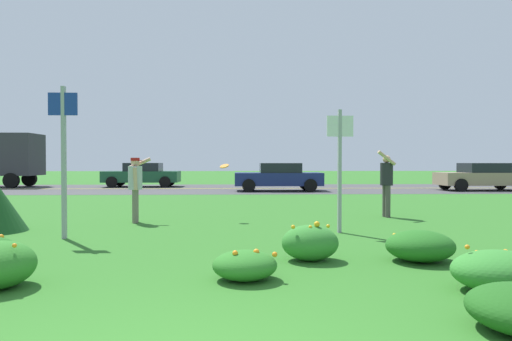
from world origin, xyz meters
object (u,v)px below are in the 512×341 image
Objects in this scene: car_navy_center_left at (279,177)px; frisbee_orange at (224,166)px; sign_post_near_path at (64,147)px; person_catcher_dark_shirt at (386,180)px; person_thrower_red_cap_gray_shirt at (135,183)px; car_tan_leftmost at (482,176)px; sign_post_by_roadside at (340,158)px; car_dark_green_center_right at (142,175)px.

frisbee_orange is at bearing -101.84° from car_navy_center_left.
sign_post_near_path reaches higher than person_catcher_dark_shirt.
sign_post_near_path is at bearing -110.70° from person_thrower_red_cap_gray_shirt.
person_catcher_dark_shirt is 4.44m from frisbee_orange.
person_catcher_dark_shirt reaches higher than frisbee_orange.
car_navy_center_left is at bearing 180.00° from car_tan_leftmost.
sign_post_near_path is at bearing -157.12° from person_catcher_dark_shirt.
sign_post_by_roadside is 10.37× the size of frisbee_orange.
frisbee_orange is at bearing 10.05° from person_thrower_red_cap_gray_shirt.
car_tan_leftmost is 10.80m from car_navy_center_left.
person_catcher_dark_shirt is at bearing 7.52° from person_thrower_red_cap_gray_shirt.
person_thrower_red_cap_gray_shirt is 0.89× the size of person_catcher_dark_shirt.
car_tan_leftmost is 1.00× the size of car_navy_center_left.
car_dark_green_center_right is (-18.76, 4.15, 0.00)m from car_tan_leftmost.
car_dark_green_center_right is at bearing 97.74° from sign_post_near_path.
sign_post_near_path reaches higher than frisbee_orange.
sign_post_near_path is 1.64× the size of person_catcher_dark_shirt.
sign_post_by_roadside is at bearing -20.23° from person_thrower_red_cap_gray_shirt.
sign_post_by_roadside is at bearing 5.52° from sign_post_near_path.
person_thrower_red_cap_gray_shirt is at bearing -78.22° from car_dark_green_center_right.
frisbee_orange is (3.05, 2.66, -0.39)m from sign_post_near_path.
car_dark_green_center_right is at bearing 167.54° from car_tan_leftmost.
person_thrower_red_cap_gray_shirt is 0.36× the size of car_tan_leftmost.
car_tan_leftmost and car_dark_green_center_right have the same top height.
person_thrower_red_cap_gray_shirt is at bearing -111.13° from car_navy_center_left.
person_catcher_dark_shirt is (7.44, 3.14, -0.77)m from sign_post_near_path.
car_dark_green_center_right is (-3.35, 16.06, -0.25)m from person_thrower_red_cap_gray_shirt.
frisbee_orange is 11.80m from car_navy_center_left.
sign_post_near_path is 1.83× the size of person_thrower_red_cap_gray_shirt.
car_dark_green_center_right is (-8.06, 17.80, -0.84)m from sign_post_by_roadside.
sign_post_by_roadside is 3.26m from person_catcher_dark_shirt.
car_tan_leftmost is at bearing 0.00° from car_navy_center_left.
sign_post_by_roadside reaches higher than car_tan_leftmost.
sign_post_near_path reaches higher than car_dark_green_center_right.
person_thrower_red_cap_gray_shirt is at bearing 159.77° from sign_post_by_roadside.
car_tan_leftmost is at bearing -12.46° from car_dark_green_center_right.
sign_post_by_roadside is (5.57, 0.54, -0.21)m from sign_post_near_path.
car_navy_center_left is (2.42, 11.53, -0.66)m from frisbee_orange.
frisbee_orange is (2.19, 0.39, 0.41)m from person_thrower_red_cap_gray_shirt.
person_catcher_dark_shirt reaches higher than person_thrower_red_cap_gray_shirt.
person_thrower_red_cap_gray_shirt is at bearing 69.30° from sign_post_near_path.
sign_post_near_path is 11.83× the size of frisbee_orange.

